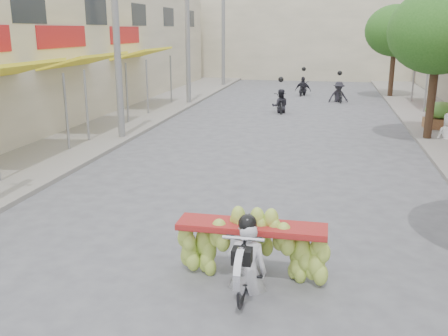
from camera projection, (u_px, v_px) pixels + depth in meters
sidewalk_left at (115, 122)px, 21.24m from camera, size 4.00×60.00×0.12m
far_building at (308, 34)px, 40.65m from camera, size 20.00×6.00×7.00m
utility_pole_mid at (116, 24)px, 17.04m from camera, size 0.60×0.24×8.00m
utility_pole_far at (187, 26)px, 25.53m from camera, size 0.60×0.24×8.00m
utility_pole_back at (223, 27)px, 34.02m from camera, size 0.60×0.24×8.00m
street_tree_mid at (439, 32)px, 16.88m from camera, size 3.40×3.40×5.25m
street_tree_far at (396, 31)px, 28.20m from camera, size 3.40×3.40×5.25m
produce_crate_far at (441, 113)px, 19.43m from camera, size 1.20×0.88×1.16m
banana_motorbike at (249, 244)px, 7.64m from camera, size 2.34×1.91×2.08m
bg_motorbike_a at (280, 97)px, 23.80m from camera, size 0.86×1.62×1.95m
bg_motorbike_b at (339, 87)px, 27.22m from camera, size 1.15×1.73×1.95m
bg_motorbike_c at (303, 82)px, 30.01m from camera, size 1.06×1.53×1.95m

